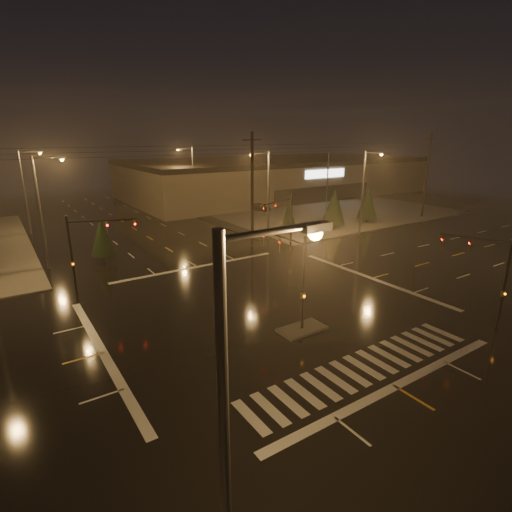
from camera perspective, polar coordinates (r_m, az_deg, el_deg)
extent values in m
plane|color=black|center=(28.26, 1.33, -7.42)|extent=(140.00, 140.00, 0.00)
cube|color=#4C4A44|center=(68.93, 7.67, 7.01)|extent=(36.00, 36.00, 0.12)
cube|color=#4C4A44|center=(25.37, 6.57, -10.30)|extent=(3.00, 1.60, 0.15)
cube|color=beige|center=(22.34, 15.08, -15.07)|extent=(15.00, 2.60, 0.01)
cube|color=beige|center=(21.32, 19.25, -17.16)|extent=(16.00, 0.50, 0.01)
cube|color=beige|center=(37.21, -8.37, -1.53)|extent=(16.00, 0.50, 0.01)
cube|color=black|center=(70.88, 11.82, 7.06)|extent=(50.00, 24.00, 0.08)
cube|color=brown|center=(83.95, 3.12, 11.23)|extent=(60.00, 28.00, 7.00)
cube|color=black|center=(83.70, 3.15, 13.48)|extent=(60.20, 28.20, 0.80)
cube|color=white|center=(73.00, 9.86, 11.53)|extent=(9.00, 0.20, 1.40)
cube|color=black|center=(73.44, 9.70, 8.73)|extent=(22.00, 0.15, 2.80)
cylinder|color=black|center=(24.19, 6.80, -4.12)|extent=(0.18, 0.18, 6.00)
cylinder|color=black|center=(25.11, 3.69, 2.73)|extent=(0.12, 4.50, 0.12)
imported|color=#594707|center=(26.72, 1.07, 3.51)|extent=(0.16, 0.20, 1.00)
cube|color=#594707|center=(24.44, 6.74, -5.65)|extent=(0.25, 0.18, 0.35)
cylinder|color=black|center=(41.38, 5.03, 4.75)|extent=(0.18, 0.18, 6.00)
cylinder|color=black|center=(38.85, 3.17, 7.75)|extent=(4.74, 1.82, 0.12)
imported|color=#594707|center=(37.02, 1.23, 7.25)|extent=(0.24, 0.22, 1.00)
cube|color=#594707|center=(41.53, 5.01, 3.80)|extent=(0.25, 0.18, 0.35)
cylinder|color=black|center=(33.06, -24.87, 0.14)|extent=(0.18, 0.18, 6.00)
cylinder|color=black|center=(32.07, -21.03, 4.73)|extent=(4.74, 1.82, 0.12)
imported|color=#594707|center=(31.85, -17.01, 4.95)|extent=(0.24, 0.22, 1.00)
cube|color=#594707|center=(33.24, -24.72, -1.01)|extent=(0.25, 0.18, 0.35)
cylinder|color=black|center=(28.72, 32.02, -3.26)|extent=(0.18, 0.18, 6.00)
cylinder|color=black|center=(28.24, 28.80, 2.24)|extent=(1.48, 3.80, 0.12)
imported|color=#594707|center=(28.52, 25.24, 2.75)|extent=(0.22, 0.24, 1.00)
cube|color=#594707|center=(28.93, 31.80, -4.56)|extent=(0.25, 0.18, 0.35)
cylinder|color=#38383A|center=(9.57, -4.50, -26.72)|extent=(0.24, 0.24, 10.00)
cylinder|color=#38383A|center=(7.79, 2.44, 3.56)|extent=(2.40, 0.14, 0.14)
cube|color=#38383A|center=(8.48, 8.49, 4.13)|extent=(0.70, 0.30, 0.18)
sphere|color=orange|center=(8.51, 8.45, 3.28)|extent=(0.32, 0.32, 0.32)
cylinder|color=#38383A|center=(39.82, -28.42, 5.25)|extent=(0.24, 0.24, 10.00)
cylinder|color=#38383A|center=(39.43, -27.64, 12.34)|extent=(2.40, 0.14, 0.14)
cube|color=#38383A|center=(39.57, -26.02, 12.49)|extent=(0.70, 0.30, 0.18)
sphere|color=orange|center=(39.58, -26.00, 12.30)|extent=(0.32, 0.32, 0.32)
cylinder|color=#38383A|center=(55.62, -30.16, 7.75)|extent=(0.24, 0.24, 10.00)
cylinder|color=#38383A|center=(55.35, -29.65, 12.82)|extent=(2.40, 0.14, 0.14)
cube|color=#38383A|center=(55.45, -28.49, 12.93)|extent=(0.70, 0.30, 0.18)
sphere|color=orange|center=(55.45, -28.47, 12.80)|extent=(0.32, 0.32, 0.32)
cylinder|color=#38383A|center=(45.95, 1.79, 8.54)|extent=(0.24, 0.24, 10.00)
cylinder|color=#38383A|center=(44.83, 0.55, 14.50)|extent=(2.40, 0.14, 0.14)
cube|color=#38383A|center=(44.23, -0.67, 14.41)|extent=(0.70, 0.30, 0.18)
sphere|color=orange|center=(44.24, -0.67, 14.24)|extent=(0.32, 0.32, 0.32)
cylinder|color=#38383A|center=(63.22, -8.90, 10.61)|extent=(0.24, 0.24, 10.00)
cylinder|color=#38383A|center=(62.42, -10.13, 14.90)|extent=(2.40, 0.14, 0.14)
cube|color=#38383A|center=(61.98, -11.09, 14.79)|extent=(0.70, 0.30, 0.18)
sphere|color=orange|center=(61.99, -11.09, 14.67)|extent=(0.32, 0.32, 0.32)
cylinder|color=#38383A|center=(49.59, 14.96, 8.60)|extent=(0.24, 0.24, 10.00)
cylinder|color=#38383A|center=(48.40, 16.48, 14.01)|extent=(0.14, 2.40, 0.14)
cube|color=#38383A|center=(47.69, 17.50, 13.84)|extent=(0.30, 0.70, 0.18)
sphere|color=orange|center=(47.70, 17.49, 13.68)|extent=(0.32, 0.32, 0.32)
cylinder|color=black|center=(42.23, -0.55, 9.19)|extent=(0.32, 0.32, 12.00)
cube|color=black|center=(41.86, -0.57, 16.26)|extent=(2.20, 0.12, 0.12)
cylinder|color=black|center=(63.63, 23.17, 10.43)|extent=(0.32, 0.32, 12.00)
cube|color=black|center=(63.39, 23.73, 15.09)|extent=(2.20, 0.12, 0.12)
cylinder|color=black|center=(49.19, 4.63, 3.53)|extent=(0.18, 0.18, 0.70)
cone|color=black|center=(48.78, 4.69, 5.80)|extent=(2.10, 2.10, 3.28)
cylinder|color=black|center=(52.74, 10.94, 4.18)|extent=(0.18, 0.18, 0.70)
cone|color=black|center=(52.24, 11.10, 7.02)|extent=(2.95, 2.95, 4.62)
cylinder|color=black|center=(57.55, 15.47, 4.92)|extent=(0.18, 0.18, 0.70)
cone|color=black|center=(57.11, 15.67, 7.43)|extent=(2.83, 2.83, 4.42)
cylinder|color=black|center=(40.87, -20.83, -0.30)|extent=(0.18, 0.18, 0.70)
cone|color=black|center=(40.34, -21.14, 2.58)|extent=(2.27, 2.27, 3.54)
imported|color=black|center=(64.45, 0.39, 7.04)|extent=(3.06, 4.25, 1.35)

